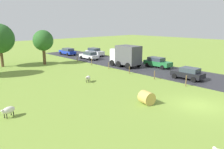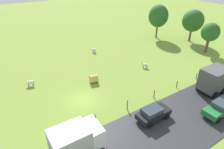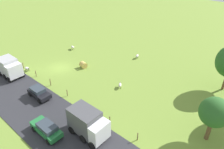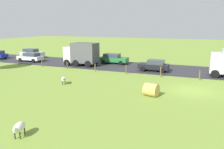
{
  "view_description": "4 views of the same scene",
  "coord_description": "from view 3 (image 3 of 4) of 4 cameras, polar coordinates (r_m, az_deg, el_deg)",
  "views": [
    {
      "loc": [
        -17.72,
        -8.13,
        7.02
      ],
      "look_at": [
        -1.94,
        8.94,
        1.51
      ],
      "focal_mm": 35.18,
      "sensor_mm": 36.0,
      "label": 1
    },
    {
      "loc": [
        19.07,
        -7.85,
        15.25
      ],
      "look_at": [
        -2.05,
        5.79,
        0.99
      ],
      "focal_mm": 31.41,
      "sensor_mm": 36.0,
      "label": 2
    },
    {
      "loc": [
        19.36,
        30.03,
        19.33
      ],
      "look_at": [
        -2.4,
        10.99,
        1.84
      ],
      "focal_mm": 33.49,
      "sensor_mm": 36.0,
      "label": 3
    },
    {
      "loc": [
        -21.68,
        -0.43,
        6.16
      ],
      "look_at": [
        -2.15,
        7.29,
        1.41
      ],
      "focal_mm": 35.67,
      "sensor_mm": 36.0,
      "label": 4
    }
  ],
  "objects": [
    {
      "name": "fence_post_1",
      "position": [
        38.89,
        -20.06,
        0.25
      ],
      "size": [
        0.12,
        0.12,
        1.14
      ],
      "primitive_type": "cylinder",
      "color": "brown",
      "rests_on": "ground_plane"
    },
    {
      "name": "fence_post_5",
      "position": [
        27.4,
        -0.59,
        -12.21
      ],
      "size": [
        0.12,
        0.12,
        1.02
      ],
      "primitive_type": "cylinder",
      "color": "brown",
      "rests_on": "ground_plane"
    },
    {
      "name": "ground_plane",
      "position": [
        40.62,
        -14.04,
        1.74
      ],
      "size": [
        160.0,
        160.0,
        0.0
      ],
      "primitive_type": "plane",
      "color": "olive"
    },
    {
      "name": "truck_1",
      "position": [
        25.19,
        -6.64,
        -12.97
      ],
      "size": [
        2.77,
        4.89,
        3.4
      ],
      "color": "white",
      "rests_on": "road_strip"
    },
    {
      "name": "car_1",
      "position": [
        26.96,
        -17.46,
        -13.88
      ],
      "size": [
        1.96,
        4.49,
        1.56
      ],
      "color": "#237238",
      "rests_on": "road_strip"
    },
    {
      "name": "fence_post_2",
      "position": [
        35.53,
        -16.48,
        -2.02
      ],
      "size": [
        0.12,
        0.12,
        1.29
      ],
      "primitive_type": "cylinder",
      "color": "brown",
      "rests_on": "ground_plane"
    },
    {
      "name": "sheep_2",
      "position": [
        41.39,
        -22.14,
        1.56
      ],
      "size": [
        0.6,
        1.25,
        0.72
      ],
      "color": "white",
      "rests_on": "ground_plane"
    },
    {
      "name": "sheep_1",
      "position": [
        43.1,
        6.89,
        5.1
      ],
      "size": [
        1.21,
        0.82,
        0.82
      ],
      "color": "silver",
      "rests_on": "ground_plane"
    },
    {
      "name": "sheep_3",
      "position": [
        33.65,
        2.19,
        -2.82
      ],
      "size": [
        1.13,
        1.01,
        0.77
      ],
      "color": "silver",
      "rests_on": "ground_plane"
    },
    {
      "name": "fence_post_4",
      "position": [
        29.75,
        -6.91,
        -8.33
      ],
      "size": [
        0.12,
        0.12,
        1.04
      ],
      "primitive_type": "cylinder",
      "color": "brown",
      "rests_on": "ground_plane"
    },
    {
      "name": "car_3",
      "position": [
        33.27,
        -19.32,
        -4.62
      ],
      "size": [
        1.98,
        3.94,
        1.5
      ],
      "color": "black",
      "rests_on": "road_strip"
    },
    {
      "name": "fence_post_6",
      "position": [
        25.53,
        7.01,
        -16.44
      ],
      "size": [
        0.12,
        0.12,
        1.13
      ],
      "primitive_type": "cylinder",
      "color": "brown",
      "rests_on": "ground_plane"
    },
    {
      "name": "tree_1",
      "position": [
        25.62,
        26.22,
        -9.3
      ],
      "size": [
        3.36,
        3.36,
        5.82
      ],
      "color": "brown",
      "rests_on": "ground_plane"
    },
    {
      "name": "fence_post_3",
      "position": [
        32.49,
        -12.14,
        -4.94
      ],
      "size": [
        0.12,
        0.12,
        1.12
      ],
      "primitive_type": "cylinder",
      "color": "brown",
      "rests_on": "ground_plane"
    },
    {
      "name": "fence_post_0",
      "position": [
        42.37,
        -23.08,
        2.28
      ],
      "size": [
        0.12,
        0.12,
        1.23
      ],
      "primitive_type": "cylinder",
      "color": "brown",
      "rests_on": "ground_plane"
    },
    {
      "name": "sheep_0",
      "position": [
        47.59,
        -10.71,
        7.35
      ],
      "size": [
        0.9,
        1.28,
        0.81
      ],
      "color": "silver",
      "rests_on": "ground_plane"
    },
    {
      "name": "road_strip",
      "position": [
        37.06,
        -25.72,
        -3.72
      ],
      "size": [
        8.0,
        80.0,
        0.06
      ],
      "primitive_type": "cube",
      "color": "#2D2D33",
      "rests_on": "ground_plane"
    },
    {
      "name": "truck_0",
      "position": [
        40.12,
        -26.18,
        1.8
      ],
      "size": [
        2.8,
        4.46,
        3.22
      ],
      "color": "white",
      "rests_on": "road_strip"
    },
    {
      "name": "hay_bale_0",
      "position": [
        39.65,
        -7.83,
        2.61
      ],
      "size": [
        1.36,
        1.37,
        1.14
      ],
      "primitive_type": "cylinder",
      "rotation": [
        1.57,
        0.0,
        2.93
      ],
      "color": "tan",
      "rests_on": "ground_plane"
    }
  ]
}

